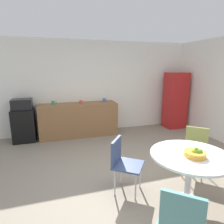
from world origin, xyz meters
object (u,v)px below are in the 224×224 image
Objects in this scene: chair_olive at (196,145)px; mug_green at (81,102)px; mug_red at (104,100)px; fruit_bowl at (195,153)px; mini_fridge at (24,125)px; mug_white at (53,103)px; round_table at (190,164)px; chair_navy at (122,159)px; locker_cabinet at (175,100)px; microwave at (22,104)px; chair_teal at (182,218)px.

mug_green is at bearing 122.48° from chair_olive.
fruit_bowl is at bearing -85.16° from mug_red.
mug_white is at bearing 5.13° from mini_fridge.
round_table is at bearing -63.36° from mug_white.
mini_fridge is 4.17m from fruit_bowl.
chair_navy is at bearing -71.61° from mug_white.
locker_cabinet reaches higher than mug_white.
mini_fridge is 1.00× the size of chair_navy.
chair_olive is 3.58m from mug_white.
chair_navy is 2.86m from mug_red.
microwave is 4.15m from fruit_bowl.
microwave is at bearing 139.90° from chair_olive.
microwave is 3.72× the size of mug_green.
round_table is at bearing -121.58° from locker_cabinet.
chair_teal is (-2.59, -3.88, -0.33)m from locker_cabinet.
microwave is 0.76m from mug_white.
locker_cabinet is at bearing 59.12° from fruit_bowl.
chair_teal is at bearing -85.20° from mug_green.
chair_navy is (-0.76, 0.57, -0.08)m from round_table.
mug_green is (-0.21, 2.66, 0.43)m from chair_navy.
chair_olive is at bearing 4.19° from chair_navy.
microwave is 4.10m from round_table.
locker_cabinet reaches higher than fruit_bowl.
microwave is at bearing 114.31° from chair_teal.
mug_green is (1.47, -0.05, 0.53)m from mini_fridge.
microwave reaches higher than mug_green.
chair_olive is 1.42m from chair_navy.
mug_white reaches higher than round_table.
fruit_bowl is at bearing -131.30° from chair_olive.
microwave reaches higher than round_table.
mug_white is (0.75, 0.07, -0.01)m from microwave.
chair_navy is 3.05× the size of fruit_bowl.
microwave reaches higher than mini_fridge.
fruit_bowl is at bearing -53.93° from mini_fridge.
microwave is 1.47m from mug_green.
mug_red is at bearing 94.84° from fruit_bowl.
locker_cabinet reaches higher than mug_red.
mug_green is (1.47, -0.05, -0.01)m from microwave.
fruit_bowl is (-0.65, -0.75, 0.27)m from chair_olive.
locker_cabinet reaches higher than round_table.
locker_cabinet reaches higher than microwave.
mug_red is at bearing 94.78° from round_table.
chair_navy is (1.68, -2.71, 0.11)m from mini_fridge.
microwave is 0.58× the size of chair_navy.
mug_green is at bearing 94.80° from chair_teal.
locker_cabinet is (4.39, -0.10, -0.11)m from microwave.
chair_teal is (1.80, -3.98, 0.11)m from mini_fridge.
chair_navy is 1.04m from fruit_bowl.
mug_white is at bearing 5.13° from microwave.
microwave reaches higher than mug_red.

